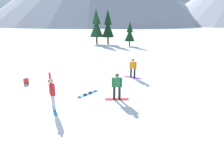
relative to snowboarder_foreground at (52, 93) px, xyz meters
name	(u,v)px	position (x,y,z in m)	size (l,w,h in m)	color
ground_plane	(43,104)	(-1.01, 0.24, -0.96)	(800.00, 800.00, 0.00)	white
snowboarder_foreground	(52,93)	(0.00, 0.00, 0.00)	(1.36, 1.17, 2.03)	#1E8CD8
snowboarder_midground	(117,86)	(2.72, 2.49, -0.08)	(1.44, 0.83, 1.68)	red
snowboarder_background	(133,68)	(2.41, 7.09, -0.10)	(1.47, 0.44, 1.64)	#993FD8
loose_snowboard_near_left	(88,94)	(0.66, 2.52, -0.94)	(0.85, 1.71, 0.09)	#1E8CD8
backpack_red	(26,81)	(-4.64, 2.52, -0.75)	(0.29, 0.34, 0.47)	red
pine_tree_tall	(96,25)	(-10.06, 25.20, 2.67)	(2.56, 2.56, 6.67)	#472D19
pine_tree_young	(130,33)	(-3.31, 24.99, 1.42)	(1.85, 1.85, 4.36)	#472D19
pine_tree_twin	(108,26)	(-7.90, 25.76, 2.60)	(2.30, 2.30, 6.54)	#472D19
peak_west_ridge	(178,4)	(-9.23, 259.67, 23.32)	(93.62, 93.62, 46.47)	#9EA3B2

